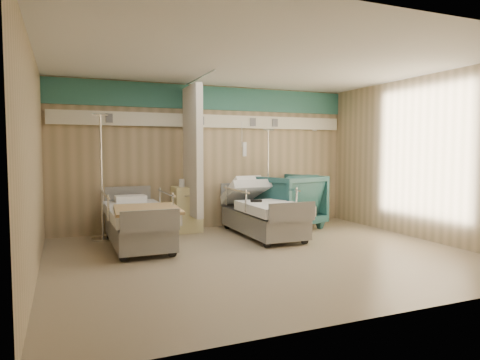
% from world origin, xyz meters
% --- Properties ---
extents(ground, '(6.00, 5.00, 0.00)m').
position_xyz_m(ground, '(0.00, 0.00, 0.00)').
color(ground, gray).
rests_on(ground, ground).
extents(room_walls, '(6.04, 5.04, 2.82)m').
position_xyz_m(room_walls, '(-0.03, 0.25, 1.86)').
color(room_walls, tan).
rests_on(room_walls, ground).
extents(bed_right, '(1.00, 2.16, 0.63)m').
position_xyz_m(bed_right, '(0.60, 1.30, 0.32)').
color(bed_right, silver).
rests_on(bed_right, ground).
extents(bed_left, '(1.00, 2.16, 0.63)m').
position_xyz_m(bed_left, '(-1.60, 1.30, 0.32)').
color(bed_left, silver).
rests_on(bed_left, ground).
extents(bedside_cabinet, '(0.50, 0.48, 0.85)m').
position_xyz_m(bedside_cabinet, '(-0.55, 2.20, 0.42)').
color(bedside_cabinet, beige).
rests_on(bedside_cabinet, ground).
extents(visitor_armchair, '(1.44, 1.47, 1.07)m').
position_xyz_m(visitor_armchair, '(1.37, 1.80, 0.53)').
color(visitor_armchair, '#1F4E4E').
rests_on(visitor_armchair, ground).
extents(waffle_blanket, '(0.75, 0.71, 0.07)m').
position_xyz_m(waffle_blanket, '(1.35, 1.74, 1.10)').
color(waffle_blanket, silver).
rests_on(waffle_blanket, visitor_armchair).
extents(iv_stand_right, '(0.35, 0.35, 1.95)m').
position_xyz_m(iv_stand_right, '(1.10, 2.10, 0.40)').
color(iv_stand_right, silver).
rests_on(iv_stand_right, ground).
extents(iv_stand_left, '(0.38, 0.38, 2.14)m').
position_xyz_m(iv_stand_left, '(-2.08, 2.03, 0.44)').
color(iv_stand_left, silver).
rests_on(iv_stand_left, ground).
extents(call_remote, '(0.21, 0.14, 0.04)m').
position_xyz_m(call_remote, '(0.41, 1.17, 0.65)').
color(call_remote, black).
rests_on(call_remote, bed_right).
extents(tan_blanket, '(1.03, 1.25, 0.04)m').
position_xyz_m(tan_blanket, '(-1.53, 0.84, 0.65)').
color(tan_blanket, tan).
rests_on(tan_blanket, bed_left).
extents(toiletry_bag, '(0.21, 0.14, 0.11)m').
position_xyz_m(toiletry_bag, '(-0.42, 2.18, 0.91)').
color(toiletry_bag, black).
rests_on(toiletry_bag, bedside_cabinet).
extents(white_cup, '(0.10, 0.10, 0.15)m').
position_xyz_m(white_cup, '(-0.65, 2.18, 0.92)').
color(white_cup, white).
rests_on(white_cup, bedside_cabinet).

